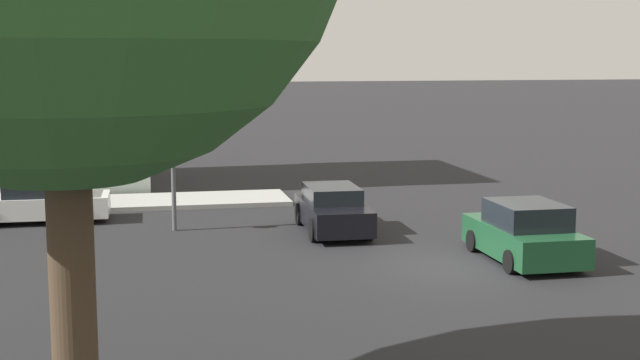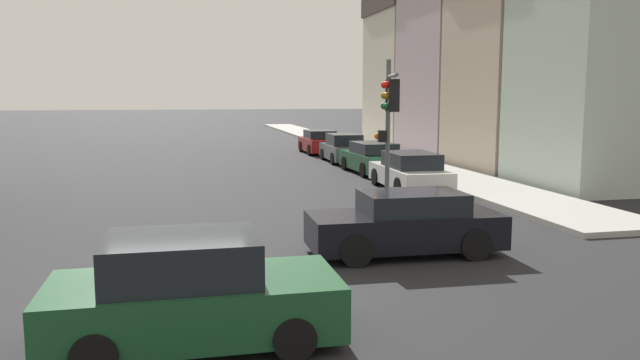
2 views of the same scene
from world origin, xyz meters
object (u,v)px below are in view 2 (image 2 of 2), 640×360
object	(u,v)px
parked_car_2	(343,149)
parked_car_3	(319,142)
traffic_signal	(389,110)
parked_car_0	(410,172)
crossing_car_0	(192,294)
crossing_car_1	(406,224)
parked_car_1	(373,158)

from	to	relation	value
parked_car_2	parked_car_3	xyz separation A→B (m)	(-0.19, 5.10, -0.02)
traffic_signal	parked_car_0	distance (m)	5.98
crossing_car_0	crossing_car_1	bearing A→B (deg)	40.62
parked_car_2	crossing_car_0	bearing A→B (deg)	161.26
parked_car_1	parked_car_3	xyz separation A→B (m)	(-0.24, 10.14, 0.00)
traffic_signal	parked_car_3	xyz separation A→B (m)	(2.44, 20.16, -2.45)
crossing_car_1	parked_car_2	distance (m)	19.62
traffic_signal	parked_car_2	distance (m)	15.48
crossing_car_1	parked_car_1	distance (m)	14.70
crossing_car_1	parked_car_3	xyz separation A→B (m)	(3.45, 24.38, 0.00)
parked_car_0	parked_car_1	xyz separation A→B (m)	(0.16, 5.19, 0.00)
traffic_signal	parked_car_2	size ratio (longest dim) A/B	1.10
traffic_signal	crossing_car_0	bearing A→B (deg)	67.09
crossing_car_1	parked_car_1	world-z (taller)	parked_car_1
crossing_car_0	crossing_car_1	size ratio (longest dim) A/B	0.95
parked_car_3	parked_car_2	bearing A→B (deg)	-178.50
parked_car_0	parked_car_3	size ratio (longest dim) A/B	1.11
parked_car_0	parked_car_1	world-z (taller)	parked_car_0
traffic_signal	crossing_car_1	distance (m)	4.98
crossing_car_0	parked_car_2	xyz separation A→B (m)	(8.44, 23.42, -0.03)
crossing_car_1	parked_car_0	world-z (taller)	parked_car_0
crossing_car_0	traffic_signal	bearing A→B (deg)	55.02
parked_car_0	crossing_car_0	bearing A→B (deg)	148.68
traffic_signal	parked_car_1	distance (m)	10.66
crossing_car_0	parked_car_1	xyz separation A→B (m)	(8.49, 18.38, -0.05)
parked_car_1	traffic_signal	bearing A→B (deg)	163.13
crossing_car_0	parked_car_1	distance (m)	20.25
traffic_signal	crossing_car_1	xyz separation A→B (m)	(-1.00, -4.21, -2.46)
crossing_car_1	parked_car_0	distance (m)	9.70
parked_car_3	crossing_car_0	bearing A→B (deg)	163.22
crossing_car_0	parked_car_3	bearing A→B (deg)	73.66
traffic_signal	parked_car_2	world-z (taller)	traffic_signal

